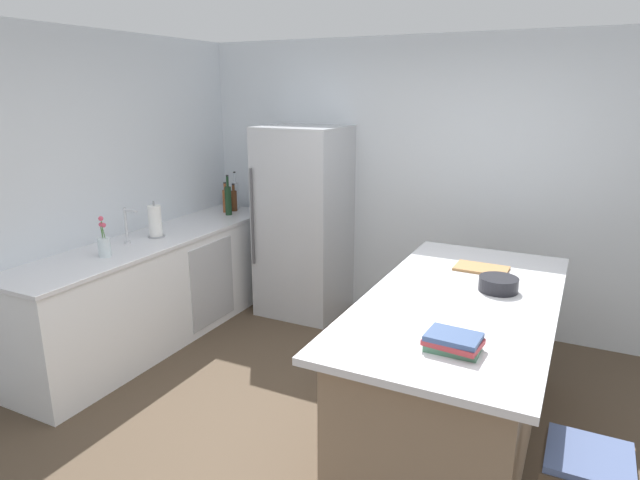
% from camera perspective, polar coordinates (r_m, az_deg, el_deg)
% --- Properties ---
extents(ground_plane, '(7.20, 7.20, 0.00)m').
position_cam_1_polar(ground_plane, '(3.59, 2.11, -21.01)').
color(ground_plane, '#4C3D2D').
extents(wall_rear, '(6.00, 0.10, 2.60)m').
position_cam_1_polar(wall_rear, '(5.10, 12.83, 5.68)').
color(wall_rear, silver).
rests_on(wall_rear, ground_plane).
extents(wall_left, '(0.10, 6.00, 2.60)m').
position_cam_1_polar(wall_left, '(4.56, -27.03, 3.23)').
color(wall_left, silver).
rests_on(wall_left, ground_plane).
extents(counter_run_left, '(0.67, 2.77, 0.92)m').
position_cam_1_polar(counter_run_left, '(4.98, -16.55, -4.83)').
color(counter_run_left, white).
rests_on(counter_run_left, ground_plane).
extents(kitchen_island, '(1.07, 2.23, 0.94)m').
position_cam_1_polar(kitchen_island, '(3.56, 14.12, -12.80)').
color(kitchen_island, '#8E755B').
rests_on(kitchen_island, ground_plane).
extents(refrigerator, '(0.76, 0.74, 1.81)m').
position_cam_1_polar(refrigerator, '(5.24, -1.71, 1.92)').
color(refrigerator, '#B7BABF').
rests_on(refrigerator, ground_plane).
extents(bar_stool, '(0.36, 0.36, 0.67)m').
position_cam_1_polar(bar_stool, '(2.75, 26.13, -21.64)').
color(bar_stool, '#473828').
rests_on(bar_stool, ground_plane).
extents(sink_faucet, '(0.15, 0.05, 0.30)m').
position_cam_1_polar(sink_faucet, '(4.67, -19.57, 1.50)').
color(sink_faucet, silver).
rests_on(sink_faucet, counter_run_left).
extents(flower_vase, '(0.09, 0.09, 0.31)m').
position_cam_1_polar(flower_vase, '(4.39, -21.70, -0.45)').
color(flower_vase, silver).
rests_on(flower_vase, counter_run_left).
extents(paper_towel_roll, '(0.14, 0.14, 0.31)m').
position_cam_1_polar(paper_towel_roll, '(4.82, -16.91, 1.85)').
color(paper_towel_roll, gray).
rests_on(paper_towel_roll, counter_run_left).
extents(soda_bottle, '(0.06, 0.06, 0.39)m').
position_cam_1_polar(soda_bottle, '(5.79, -8.88, 4.70)').
color(soda_bottle, silver).
rests_on(soda_bottle, counter_run_left).
extents(syrup_bottle, '(0.07, 0.07, 0.28)m').
position_cam_1_polar(syrup_bottle, '(5.69, -9.03, 4.16)').
color(syrup_bottle, '#5B3319').
rests_on(syrup_bottle, counter_run_left).
extents(vinegar_bottle, '(0.06, 0.06, 0.31)m').
position_cam_1_polar(vinegar_bottle, '(5.64, -9.89, 4.14)').
color(vinegar_bottle, '#994C23').
rests_on(vinegar_bottle, counter_run_left).
extents(wine_bottle, '(0.07, 0.07, 0.40)m').
position_cam_1_polar(wine_bottle, '(5.51, -9.61, 4.19)').
color(wine_bottle, '#19381E').
rests_on(wine_bottle, counter_run_left).
extents(cookbook_stack, '(0.28, 0.21, 0.08)m').
position_cam_1_polar(cookbook_stack, '(2.70, 13.79, -10.36)').
color(cookbook_stack, '#4C7F60').
rests_on(cookbook_stack, kitchen_island).
extents(mixing_bowl, '(0.24, 0.24, 0.09)m').
position_cam_1_polar(mixing_bowl, '(3.52, 18.20, -4.42)').
color(mixing_bowl, black).
rests_on(mixing_bowl, kitchen_island).
extents(cutting_board, '(0.36, 0.23, 0.02)m').
position_cam_1_polar(cutting_board, '(3.91, 16.56, -2.87)').
color(cutting_board, '#9E7042').
rests_on(cutting_board, kitchen_island).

